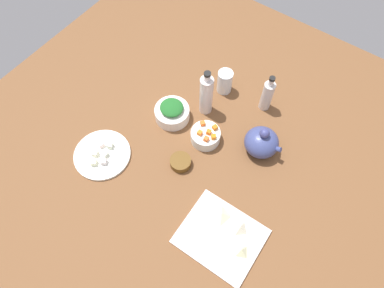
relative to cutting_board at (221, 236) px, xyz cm
name	(u,v)px	position (x,y,z in cm)	size (l,w,h in cm)	color
tabletop	(192,152)	(-29.46, 23.27, -2.00)	(190.00, 190.00, 3.00)	brown
cutting_board	(221,236)	(0.00, 0.00, 0.00)	(28.87, 24.36, 1.00)	silver
plate_tofu	(102,155)	(-58.02, -0.22, 0.10)	(23.22, 23.22, 1.20)	white
bowl_greens	(172,113)	(-45.90, 31.59, 2.41)	(14.95, 14.95, 5.82)	white
bowl_carrots	(205,136)	(-27.86, 30.69, 2.23)	(12.31, 12.31, 5.45)	white
bowl_small_side	(180,162)	(-29.93, 15.29, 1.17)	(8.56, 8.56, 3.33)	brown
teapot	(262,142)	(-6.89, 39.90, 5.23)	(15.68, 13.84, 14.59)	#3E4780
bottle_0	(206,95)	(-36.54, 43.44, 10.06)	(5.69, 5.69, 24.23)	silver
bottle_1	(267,95)	(-16.14, 59.95, 7.62)	(4.90, 4.90, 19.51)	silver
drinking_glass_0	(225,82)	(-35.89, 57.49, 5.10)	(6.79, 6.79, 11.21)	white
carrot_cube_0	(203,123)	(-31.07, 33.18, 5.85)	(1.80, 1.80, 1.80)	orange
carrot_cube_1	(209,132)	(-26.71, 31.17, 5.85)	(1.80, 1.80, 1.80)	orange
carrot_cube_2	(206,139)	(-25.71, 27.84, 5.85)	(1.80, 1.80, 1.80)	orange
carrot_cube_3	(200,133)	(-29.55, 28.71, 5.85)	(1.80, 1.80, 1.80)	orange
carrot_cube_4	(214,137)	(-23.87, 30.46, 5.85)	(1.80, 1.80, 1.80)	orange
carrot_cube_5	(215,127)	(-25.88, 34.43, 5.85)	(1.80, 1.80, 1.80)	orange
chopped_greens_mound	(172,108)	(-45.90, 31.59, 6.79)	(10.09, 9.81, 2.93)	#216627
tofu_cube_0	(95,154)	(-59.80, -2.01, 1.80)	(2.20, 2.20, 2.20)	white
tofu_cube_1	(105,154)	(-56.39, 0.24, 1.80)	(2.20, 2.20, 2.20)	white
tofu_cube_2	(110,146)	(-57.41, 4.33, 1.80)	(2.20, 2.20, 2.20)	silver
tofu_cube_3	(101,144)	(-60.78, 2.55, 1.80)	(2.20, 2.20, 2.20)	white
tofu_cube_4	(94,163)	(-57.35, -5.35, 1.80)	(2.20, 2.20, 2.20)	#EDF1C9
tofu_cube_5	(104,162)	(-54.39, -2.66, 1.80)	(2.20, 2.20, 2.20)	silver
dumpling_0	(221,215)	(-4.05, 6.40, 1.79)	(5.93, 5.60, 2.59)	beige
dumpling_1	(241,251)	(8.81, -0.42, 1.88)	(4.50, 4.06, 2.76)	beige
dumpling_2	(240,228)	(4.18, 6.19, 1.96)	(4.65, 4.50, 2.92)	beige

